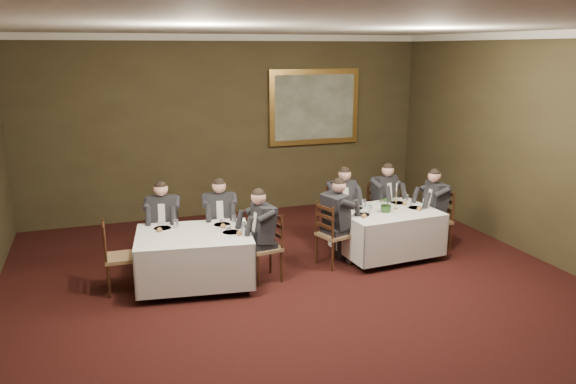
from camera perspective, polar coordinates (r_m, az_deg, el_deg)
ground at (r=7.06m, az=4.04°, el=-13.01°), size 10.00×10.00×0.00m
ceiling at (r=6.27m, az=4.62°, el=16.68°), size 8.00×10.00×0.10m
back_wall at (r=11.13m, az=-5.98°, el=6.62°), size 8.00×0.10×3.50m
crown_molding at (r=6.27m, az=4.61°, el=16.13°), size 8.00×10.00×0.12m
table_main at (r=9.08m, az=10.00°, el=-3.75°), size 1.60×1.26×0.67m
table_second at (r=7.98m, az=-9.49°, el=-6.31°), size 1.74×1.42×0.67m
chair_main_backleft at (r=9.57m, az=5.39°, el=-3.69°), size 0.44×0.42×1.00m
diner_main_backleft at (r=9.49m, az=5.46°, el=-2.39°), size 0.42×0.48×1.35m
chair_main_backright at (r=9.96m, az=9.51°, el=-3.09°), size 0.53×0.52×1.00m
diner_main_backright at (r=9.89m, az=9.61°, el=-1.84°), size 0.51×0.56×1.35m
chair_main_endleft at (r=8.67m, az=4.60°, el=-5.61°), size 0.53×0.54×1.00m
diner_main_endleft at (r=8.60m, az=4.69°, el=-4.17°), size 0.58×0.52×1.35m
chair_main_endright at (r=9.67m, az=14.76°, el=-3.93°), size 0.44×0.46×1.00m
diner_main_endright at (r=9.59m, az=14.79°, el=-2.64°), size 0.50×0.43×1.35m
chair_sec_backleft at (r=8.80m, az=-12.40°, el=-5.60°), size 0.52×0.51×1.00m
diner_sec_backleft at (r=8.72m, az=-12.49°, el=-4.22°), size 0.50×0.56×1.35m
chair_sec_backright at (r=8.82m, az=-6.87°, el=-5.32°), size 0.50×0.49×1.00m
diner_sec_backright at (r=8.73m, az=-6.91°, el=-3.94°), size 0.47×0.54×1.35m
chair_sec_endright at (r=8.12m, az=-2.32°, el=-6.99°), size 0.47×0.49×1.00m
diner_sec_endright at (r=8.04m, az=-2.41°, el=-5.48°), size 0.52×0.45×1.35m
chair_sec_endleft at (r=8.08m, az=-16.61°, el=-7.73°), size 0.42×0.44×1.00m
centerpiece at (r=8.85m, az=10.00°, el=-1.10°), size 0.31×0.29×0.29m
candlestick at (r=9.06m, az=10.91°, el=-0.71°), size 0.06×0.06×0.43m
place_setting_table_main at (r=9.08m, az=7.07°, el=-1.35°), size 0.33×0.31×0.14m
place_setting_table_second at (r=8.22m, az=-12.30°, el=-3.29°), size 0.33×0.31×0.14m
painting at (r=11.56m, az=2.68°, el=8.62°), size 1.92×0.09×1.52m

